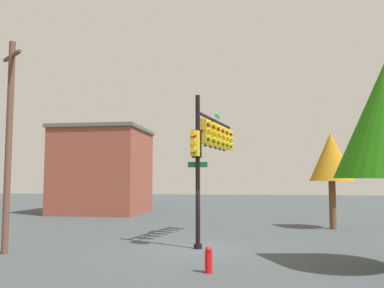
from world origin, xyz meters
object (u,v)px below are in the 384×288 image
fire_hydrant (209,260)px  tree_mid (331,158)px  utility_pole (9,142)px  brick_building (103,170)px  signal_pole_assembly (212,142)px

fire_hydrant → tree_mid: bearing=-26.6°
utility_pole → brick_building: 19.46m
signal_pole_assembly → utility_pole: utility_pole is taller
utility_pole → tree_mid: size_ratio=1.50×
utility_pole → brick_building: bearing=9.5°
utility_pole → tree_mid: utility_pole is taller
fire_hydrant → brick_building: bearing=28.6°
utility_pole → brick_building: utility_pole is taller
signal_pole_assembly → fire_hydrant: (-6.54, -0.49, -4.39)m
fire_hydrant → tree_mid: tree_mid is taller
signal_pole_assembly → tree_mid: signal_pole_assembly is taller
fire_hydrant → brick_building: (21.30, 11.60, 3.34)m
signal_pole_assembly → fire_hydrant: size_ratio=8.03×
brick_building → fire_hydrant: bearing=-151.4°
utility_pole → tree_mid: bearing=-54.9°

